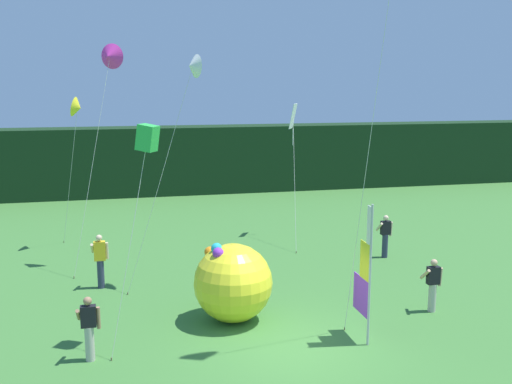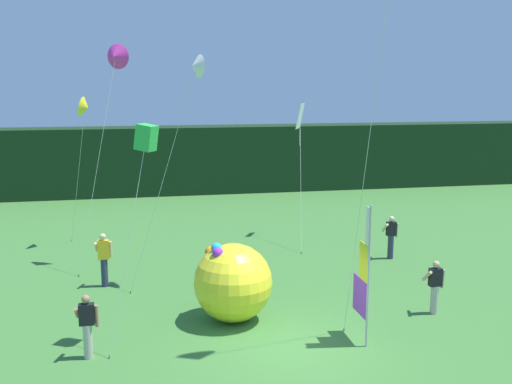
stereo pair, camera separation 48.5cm
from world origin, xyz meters
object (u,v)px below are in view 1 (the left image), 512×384
Objects in this scene: person_mid_field at (100,260)px; kite_white_delta_1 at (193,67)px; banner_flag at (365,275)px; person_far_left at (433,284)px; inflatable_balloon at (233,283)px; kite_yellow_delta_4 at (77,108)px; kite_green_box_3 at (147,139)px; person_near_banner at (89,327)px; kite_magenta_delta_0 at (110,57)px; kite_white_diamond_2 at (293,120)px; person_far_right at (385,235)px.

person_mid_field is 6.81m from kite_white_delta_1.
banner_flag is 2.32× the size of person_far_left.
person_mid_field is at bearing 140.13° from banner_flag.
kite_yellow_delta_4 is (-4.47, 8.73, 4.48)m from inflatable_balloon.
kite_green_box_3 is at bearing -157.87° from inflatable_balloon.
kite_green_box_3 is (-7.99, -0.27, 4.38)m from person_far_left.
person_near_banner is 0.29× the size of kite_green_box_3.
kite_white_delta_1 is (-3.65, 5.25, 5.28)m from banner_flag.
kite_yellow_delta_4 is (-7.49, 10.76, 3.84)m from banner_flag.
kite_magenta_delta_0 reaches higher than kite_green_box_3.
person_near_banner is 0.28× the size of kite_white_diamond_2.
kite_green_box_3 is at bearing -82.85° from kite_magenta_delta_0.
kite_white_delta_1 reaches higher than inflatable_balloon.
kite_yellow_delta_4 is at bearing 124.89° from kite_white_delta_1.
kite_white_diamond_2 reaches higher than person_far_right.
inflatable_balloon is 0.30× the size of kite_white_delta_1.
banner_flag is 0.64× the size of kite_white_diamond_2.
person_far_right is (10.54, 6.33, 0.02)m from person_near_banner.
person_far_right is 12.82m from kite_yellow_delta_4.
person_far_left is 10.47m from kite_white_diamond_2.
kite_yellow_delta_4 is at bearing 93.73° from person_near_banner.
kite_white_diamond_2 is (7.98, 5.29, 4.03)m from person_mid_field.
kite_green_box_3 is at bearing -123.79° from kite_white_diamond_2.
banner_flag reaches higher than person_far_left.
person_mid_field is 10.39m from kite_white_diamond_2.
person_far_right is at bearing 11.33° from kite_white_delta_1.
kite_green_box_3 is (0.88, -7.00, -2.20)m from kite_magenta_delta_0.
banner_flag is 0.46× the size of kite_magenta_delta_0.
kite_yellow_delta_4 is at bearing 117.08° from inflatable_balloon.
kite_magenta_delta_0 reaches higher than kite_white_diamond_2.
banner_flag is 3.70m from inflatable_balloon.
kite_green_box_3 is (-6.54, -9.78, 0.24)m from kite_white_diamond_2.
person_mid_field is 0.31× the size of kite_white_diamond_2.
kite_magenta_delta_0 is at bearing 171.95° from person_far_right.
inflatable_balloon is at bearing -115.87° from kite_white_diamond_2.
person_far_right is at bearing -19.80° from kite_yellow_delta_4.
inflatable_balloon is at bearing -62.92° from kite_yellow_delta_4.
kite_white_diamond_2 reaches higher than person_near_banner.
kite_white_delta_1 is at bearing 148.77° from person_far_left.
kite_white_diamond_2 is (1.27, 10.89, 3.24)m from banner_flag.
kite_magenta_delta_0 is 1.06× the size of kite_white_delta_1.
person_far_left is 9.68m from kite_white_delta_1.
person_near_banner is 5.21m from person_mid_field.
person_far_right is at bearing 79.36° from person_far_left.
kite_white_delta_1 is at bearing 68.53° from kite_green_box_3.
person_mid_field is at bearing -173.86° from person_far_right.
banner_flag is 1.62× the size of inflatable_balloon.
person_far_left is 12.94m from kite_magenta_delta_0.
kite_yellow_delta_4 is (-1.34, 2.64, -1.84)m from kite_magenta_delta_0.
person_mid_field is at bearing 88.76° from person_near_banner.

